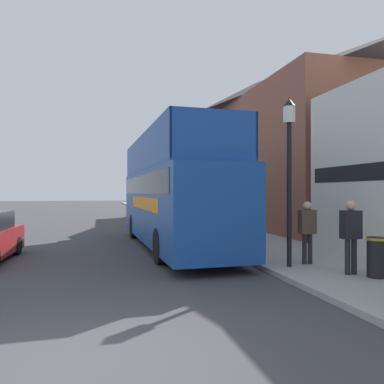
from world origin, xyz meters
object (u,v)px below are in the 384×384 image
pedestrian_second (351,230)px  lamp_post_nearest (289,150)px  pedestrian_third (307,226)px  tour_bus (172,198)px  lamp_post_second (199,169)px  litter_bin (377,256)px  parked_car_ahead_of_bus (153,216)px

pedestrian_second → lamp_post_nearest: lamp_post_nearest is taller
pedestrian_third → tour_bus: bearing=120.0°
pedestrian_third → lamp_post_second: size_ratio=0.39×
tour_bus → pedestrian_third: bearing=-61.7°
pedestrian_second → litter_bin: size_ratio=1.90×
tour_bus → lamp_post_nearest: size_ratio=2.42×
parked_car_ahead_of_bus → lamp_post_nearest: lamp_post_nearest is taller
parked_car_ahead_of_bus → lamp_post_nearest: 14.33m
pedestrian_third → litter_bin: 2.10m
pedestrian_third → lamp_post_second: (-0.97, 8.16, 2.08)m
pedestrian_second → lamp_post_nearest: (-1.00, 1.25, 2.08)m
litter_bin → tour_bus: bearing=117.5°
pedestrian_third → lamp_post_second: lamp_post_second is taller
tour_bus → lamp_post_second: lamp_post_second is taller
parked_car_ahead_of_bus → pedestrian_third: size_ratio=2.40×
lamp_post_second → parked_car_ahead_of_bus: bearing=104.8°
pedestrian_third → lamp_post_nearest: lamp_post_nearest is taller
parked_car_ahead_of_bus → lamp_post_second: lamp_post_second is taller
lamp_post_second → lamp_post_nearest: bearing=-88.0°
parked_car_ahead_of_bus → litter_bin: 15.97m
lamp_post_nearest → litter_bin: bearing=-50.6°
tour_bus → pedestrian_second: 7.35m
parked_car_ahead_of_bus → litter_bin: size_ratio=4.43×
lamp_post_second → tour_bus: bearing=-122.5°
pedestrian_second → pedestrian_third: 1.50m
litter_bin → parked_car_ahead_of_bus: bearing=101.4°
parked_car_ahead_of_bus → lamp_post_second: 6.34m
tour_bus → lamp_post_nearest: bearing=-68.7°
tour_bus → lamp_post_nearest: 5.93m
parked_car_ahead_of_bus → lamp_post_nearest: bearing=-79.9°
parked_car_ahead_of_bus → litter_bin: (3.15, -15.66, -0.04)m
tour_bus → pedestrian_third: tour_bus is taller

